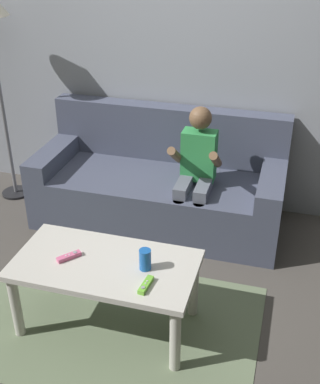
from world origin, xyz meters
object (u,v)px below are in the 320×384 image
at_px(couch, 160,185).
at_px(person_seated_on_couch, 196,169).
at_px(game_remote_lime_center, 146,285).
at_px(game_remote_pink_near_edge, 69,256).
at_px(coffee_table, 105,273).
at_px(soda_can, 145,260).

height_order(couch, person_seated_on_couch, person_seated_on_couch).
bearing_deg(game_remote_lime_center, person_seated_on_couch, 89.75).
relative_size(couch, game_remote_lime_center, 13.18).
relative_size(game_remote_pink_near_edge, game_remote_lime_center, 0.91).
relative_size(couch, coffee_table, 1.83).
bearing_deg(game_remote_pink_near_edge, game_remote_lime_center, -13.62).
xyz_separation_m(couch, game_remote_lime_center, (0.31, -1.38, 0.17)).
height_order(person_seated_on_couch, game_remote_pink_near_edge, person_seated_on_couch).
bearing_deg(couch, game_remote_pink_near_edge, -98.11).
height_order(game_remote_pink_near_edge, soda_can, soda_can).
height_order(coffee_table, game_remote_pink_near_edge, game_remote_pink_near_edge).
bearing_deg(soda_can, coffee_table, -177.39).
relative_size(coffee_table, game_remote_lime_center, 7.21).
height_order(coffee_table, game_remote_lime_center, game_remote_lime_center).
relative_size(game_remote_lime_center, soda_can, 1.17).
xyz_separation_m(person_seated_on_couch, game_remote_pink_near_edge, (-0.50, -1.08, -0.10)).
distance_m(couch, coffee_table, 1.25).
bearing_deg(person_seated_on_couch, game_remote_pink_near_edge, -114.68).
xyz_separation_m(game_remote_lime_center, soda_can, (-0.05, 0.15, 0.05)).
bearing_deg(person_seated_on_couch, coffee_table, -105.18).
bearing_deg(person_seated_on_couch, couch, 149.68).
distance_m(coffee_table, game_remote_lime_center, 0.32).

